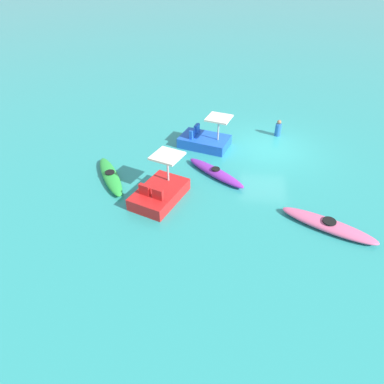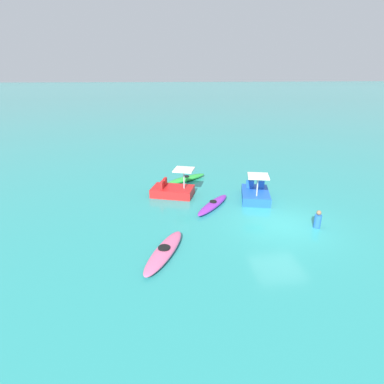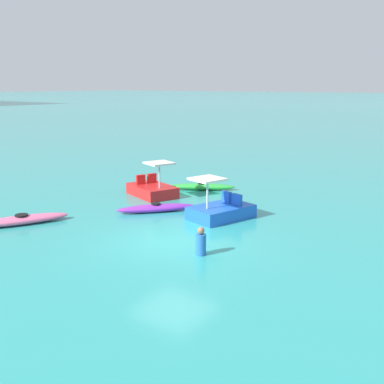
% 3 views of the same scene
% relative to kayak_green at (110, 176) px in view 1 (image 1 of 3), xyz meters
% --- Properties ---
extents(ground_plane, '(600.00, 600.00, 0.00)m').
position_rel_kayak_green_xyz_m(ground_plane, '(-6.98, -3.76, -0.16)').
color(ground_plane, teal).
extents(kayak_green, '(2.25, 3.09, 0.37)m').
position_rel_kayak_green_xyz_m(kayak_green, '(0.00, 0.00, 0.00)').
color(kayak_green, green).
rests_on(kayak_green, ground_plane).
extents(kayak_pink, '(3.40, 2.18, 0.37)m').
position_rel_kayak_green_xyz_m(kayak_pink, '(-8.77, 2.01, 0.00)').
color(kayak_pink, pink).
rests_on(kayak_pink, ground_plane).
extents(kayak_purple, '(2.85, 2.47, 0.37)m').
position_rel_kayak_green_xyz_m(kayak_purple, '(-4.51, -0.89, -0.00)').
color(kayak_purple, purple).
rests_on(kayak_purple, ground_plane).
extents(pedal_boat_blue, '(2.71, 2.08, 1.68)m').
position_rel_kayak_green_xyz_m(pedal_boat_blue, '(-3.76, -3.53, 0.17)').
color(pedal_boat_blue, blue).
rests_on(pedal_boat_blue, ground_plane).
extents(pedal_boat_red, '(2.22, 2.77, 1.68)m').
position_rel_kayak_green_xyz_m(pedal_boat_red, '(-2.44, 1.10, 0.17)').
color(pedal_boat_red, red).
rests_on(pedal_boat_red, ground_plane).
extents(person_near_shore, '(0.39, 0.39, 0.88)m').
position_rel_kayak_green_xyz_m(person_near_shore, '(-7.49, -5.23, 0.22)').
color(person_near_shore, blue).
rests_on(person_near_shore, ground_plane).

